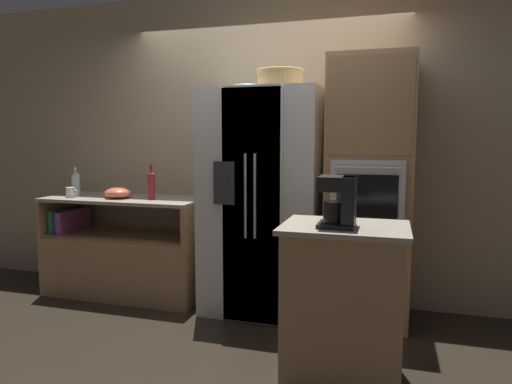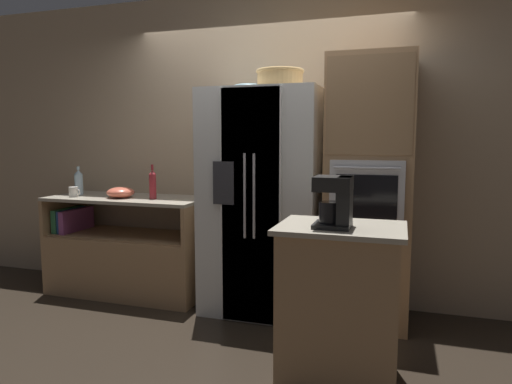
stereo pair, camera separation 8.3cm
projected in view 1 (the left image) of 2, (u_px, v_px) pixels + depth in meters
name	position (u px, v px, depth m)	size (l,w,h in m)	color
ground_plane	(255.00, 308.00, 3.99)	(20.00, 20.00, 0.00)	black
wall_back	(267.00, 147.00, 4.21)	(12.00, 0.06, 2.80)	tan
counter_left	(126.00, 259.00, 4.36)	(1.50, 0.64, 0.93)	#A87F56
refrigerator	(263.00, 202.00, 3.87)	(0.97, 0.73, 1.88)	silver
wall_oven	(369.00, 191.00, 3.65)	(0.65, 0.69, 2.11)	#A87F56
island_counter	(343.00, 304.00, 2.75)	(0.74, 0.56, 0.97)	#A87F56
wicker_basket	(280.00, 78.00, 3.64)	(0.38, 0.38, 0.14)	tan
fruit_bowl	(248.00, 87.00, 3.86)	(0.28, 0.28, 0.06)	#668C99
bottle_tall	(76.00, 182.00, 4.44)	(0.08, 0.08, 0.28)	silver
bottle_short	(151.00, 184.00, 4.14)	(0.06, 0.06, 0.32)	maroon
mug	(71.00, 192.00, 4.29)	(0.12, 0.08, 0.09)	silver
mixing_bowl	(119.00, 193.00, 4.22)	(0.25, 0.25, 0.10)	#DB664C
coffee_maker	(341.00, 200.00, 2.61)	(0.21, 0.22, 0.29)	black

